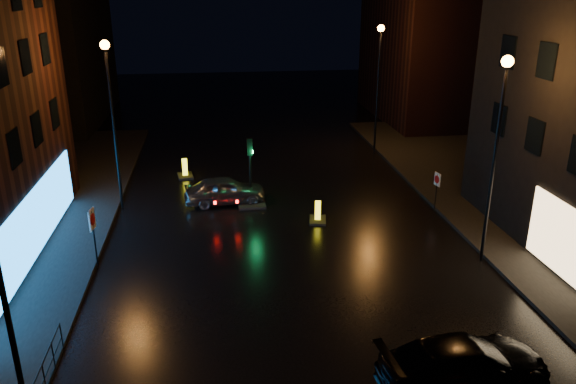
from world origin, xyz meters
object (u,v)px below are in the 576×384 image
Objects in this scene: traffic_signal at (251,193)px; dark_sedan at (464,363)px; road_sign_right at (437,183)px; bollard_near at (318,217)px; road_sign_left at (93,224)px; bollard_far at (185,173)px; silver_hatchback at (225,190)px.

traffic_signal is 0.69× the size of dark_sedan.
traffic_signal is 1.68× the size of road_sign_right.
road_sign_left is at bearing -149.53° from bollard_near.
traffic_signal is 5.81m from bollard_far.
silver_hatchback is 1.63× the size of road_sign_left.
traffic_signal reaches higher than silver_hatchback.
bollard_far is 0.67× the size of road_sign_right.
bollard_near is at bearing -6.18° from road_sign_right.
dark_sedan is 2.46× the size of road_sign_right.
road_sign_right is at bearing 21.57° from road_sign_left.
bollard_near is 6.24m from road_sign_right.
traffic_signal is 1.35× the size of road_sign_left.
road_sign_left is 1.25× the size of road_sign_right.
traffic_signal is at bearing 11.39° from dark_sedan.
silver_hatchback is 10.81m from road_sign_right.
bollard_near is (-1.93, 12.19, -0.50)m from dark_sedan.
traffic_signal is 16.02m from dark_sedan.
road_sign_left is (-9.71, -3.46, 1.68)m from bollard_near.
dark_sedan is at bearing 61.58° from road_sign_right.
silver_hatchback is at bearing -24.14° from road_sign_right.
bollard_far is at bearing -39.74° from road_sign_right.
traffic_signal is 0.83× the size of silver_hatchback.
traffic_signal is 4.29m from bollard_near.
road_sign_left reaches higher than dark_sedan.
traffic_signal reaches higher than road_sign_left.
road_sign_left is at bearing 134.87° from silver_hatchback.
traffic_signal is 2.63× the size of bollard_near.
bollard_far is at bearing 82.03° from road_sign_left.
road_sign_right reaches higher than silver_hatchback.
dark_sedan is at bearing -163.16° from silver_hatchback.
silver_hatchback is 8.48m from road_sign_left.
silver_hatchback reaches higher than bollard_far.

